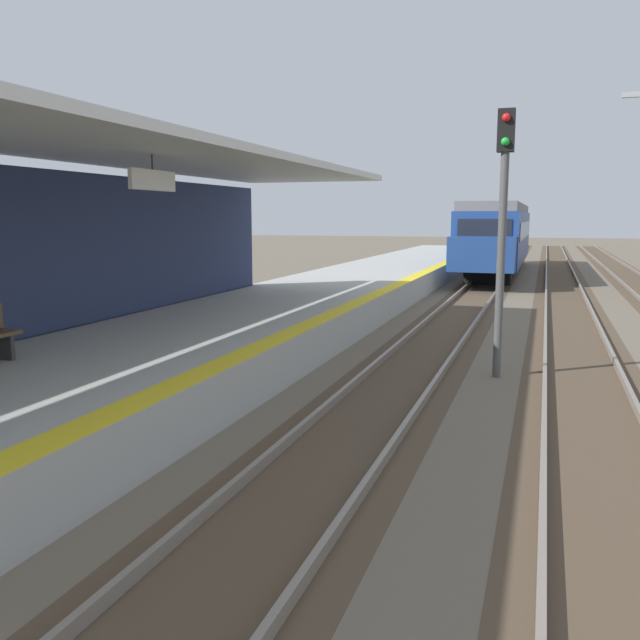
{
  "coord_description": "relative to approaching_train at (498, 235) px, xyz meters",
  "views": [
    {
      "loc": [
        4.47,
        1.43,
        3.18
      ],
      "look_at": [
        2.25,
        8.08,
        2.1
      ],
      "focal_mm": 37.76,
      "sensor_mm": 36.0,
      "label": 1
    }
  ],
  "objects": [
    {
      "name": "track_pair_middle",
      "position": [
        3.4,
        -20.38,
        -2.13
      ],
      "size": [
        2.34,
        120.0,
        0.16
      ],
      "color": "#4C3D2D",
      "rests_on": "ground"
    },
    {
      "name": "rail_signal_post",
      "position": [
        1.75,
        -25.34,
        1.02
      ],
      "size": [
        0.32,
        0.34,
        5.2
      ],
      "color": "#4C4C4C",
      "rests_on": "ground"
    },
    {
      "name": "track_pair_nearest_platform",
      "position": [
        -0.0,
        -20.38,
        -2.13
      ],
      "size": [
        2.34,
        120.0,
        0.16
      ],
      "color": "#4C3D2D",
      "rests_on": "ground"
    },
    {
      "name": "approaching_train",
      "position": [
        0.0,
        0.0,
        0.0
      ],
      "size": [
        2.93,
        19.6,
        4.76
      ],
      "color": "navy",
      "rests_on": "ground"
    },
    {
      "name": "station_platform",
      "position": [
        -4.4,
        -24.38,
        -1.73
      ],
      "size": [
        5.0,
        80.0,
        0.91
      ],
      "color": "#A8A8A3",
      "rests_on": "ground"
    }
  ]
}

